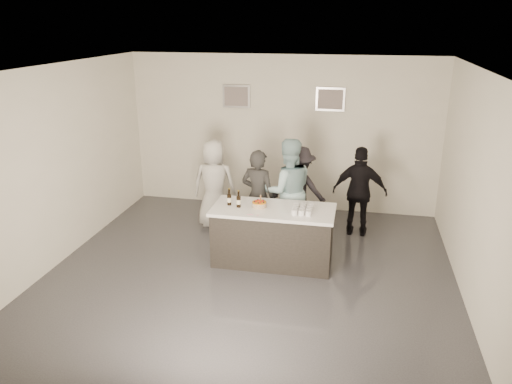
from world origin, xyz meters
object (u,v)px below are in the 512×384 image
(beer_bottle_a, at_px, (229,197))
(person_guest_left, at_px, (214,184))
(person_main_blue, at_px, (288,191))
(person_main_black, at_px, (258,197))
(bar_counter, at_px, (273,235))
(beer_bottle_b, at_px, (239,199))
(cake, at_px, (259,205))
(person_guest_back, at_px, (299,189))
(person_guest_right, at_px, (360,192))

(beer_bottle_a, bearing_deg, person_guest_left, 116.04)
(beer_bottle_a, distance_m, person_main_blue, 1.17)
(person_main_blue, bearing_deg, person_main_black, -3.84)
(bar_counter, relative_size, beer_bottle_b, 7.15)
(cake, bearing_deg, beer_bottle_a, -179.20)
(beer_bottle_a, height_order, person_guest_back, person_guest_back)
(person_main_black, height_order, person_main_blue, person_main_blue)
(person_main_black, bearing_deg, bar_counter, 131.43)
(beer_bottle_b, distance_m, person_main_blue, 1.11)
(beer_bottle_a, height_order, person_guest_left, person_guest_left)
(person_main_blue, relative_size, person_guest_right, 1.13)
(person_guest_left, bearing_deg, beer_bottle_b, 116.92)
(beer_bottle_b, distance_m, person_guest_back, 1.59)
(beer_bottle_a, xyz_separation_m, beer_bottle_b, (0.16, -0.06, 0.00))
(cake, xyz_separation_m, person_guest_back, (0.44, 1.31, -0.16))
(bar_counter, bearing_deg, person_guest_back, 80.31)
(bar_counter, relative_size, beer_bottle_a, 7.15)
(beer_bottle_a, bearing_deg, person_main_black, 66.73)
(beer_bottle_a, height_order, beer_bottle_b, same)
(beer_bottle_a, distance_m, beer_bottle_b, 0.17)
(bar_counter, distance_m, beer_bottle_a, 0.90)
(beer_bottle_a, bearing_deg, bar_counter, -0.21)
(bar_counter, height_order, cake, cake)
(bar_counter, distance_m, beer_bottle_b, 0.79)
(beer_bottle_a, xyz_separation_m, person_guest_left, (-0.60, 1.24, -0.23))
(person_main_blue, relative_size, person_guest_back, 1.16)
(person_guest_back, bearing_deg, person_main_blue, 82.84)
(beer_bottle_a, bearing_deg, cake, 0.80)
(person_main_blue, distance_m, person_guest_back, 0.50)
(beer_bottle_a, relative_size, person_guest_left, 0.16)
(cake, distance_m, beer_bottle_b, 0.33)
(beer_bottle_a, height_order, person_main_blue, person_main_blue)
(person_main_blue, bearing_deg, person_guest_left, -35.31)
(beer_bottle_b, xyz_separation_m, person_guest_left, (-0.77, 1.30, -0.23))
(person_main_black, relative_size, person_guest_back, 1.04)
(beer_bottle_a, relative_size, person_main_blue, 0.15)
(person_main_blue, bearing_deg, bar_counter, 63.81)
(bar_counter, distance_m, cake, 0.53)
(person_main_black, height_order, person_guest_left, person_main_black)
(beer_bottle_a, relative_size, person_guest_right, 0.16)
(beer_bottle_b, distance_m, person_guest_left, 1.52)
(beer_bottle_a, height_order, person_guest_right, person_guest_right)
(beer_bottle_b, xyz_separation_m, person_guest_right, (1.81, 1.42, -0.24))
(person_main_black, height_order, person_guest_right, person_main_black)
(beer_bottle_a, distance_m, person_guest_back, 1.62)
(person_main_black, xyz_separation_m, person_main_blue, (0.48, 0.14, 0.09))
(person_main_black, xyz_separation_m, person_guest_back, (0.61, 0.60, -0.03))
(person_main_black, distance_m, person_guest_left, 1.05)
(person_main_black, xyz_separation_m, person_guest_right, (1.66, 0.64, -0.01))
(beer_bottle_b, bearing_deg, bar_counter, 6.24)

